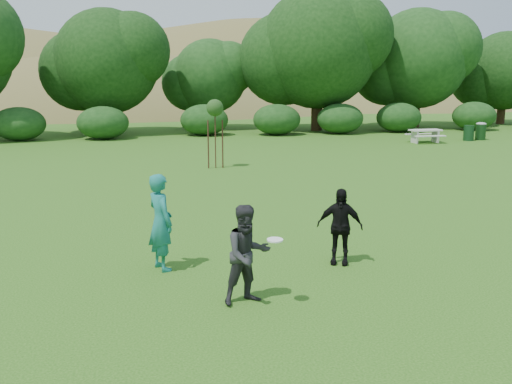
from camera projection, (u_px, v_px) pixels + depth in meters
ground at (291, 279)px, 10.89m from camera, size 120.00×120.00×0.00m
player_teal at (161, 222)px, 11.27m from camera, size 0.70×0.83×1.94m
player_grey at (247, 255)px, 9.61m from camera, size 0.96×0.83×1.72m
player_black at (340, 226)px, 11.64m from camera, size 1.01×0.74×1.59m
trash_can_near at (469, 133)px, 33.61m from camera, size 0.60×0.60×0.90m
frisbee at (275, 240)px, 9.35m from camera, size 0.27×0.27×0.04m
sapling at (215, 110)px, 23.33m from camera, size 0.70×0.70×2.85m
picnic_table at (425, 134)px, 32.55m from camera, size 1.80×1.48×0.76m
trash_can_lidded at (481, 131)px, 34.02m from camera, size 0.60×0.60×1.05m
hillside at (147, 191)px, 78.56m from camera, size 150.00×72.00×52.00m
tree_row at (218, 59)px, 38.00m from camera, size 53.92×10.38×9.62m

